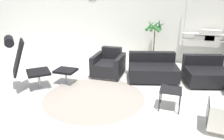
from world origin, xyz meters
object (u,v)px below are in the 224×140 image
(couch_second, at_px, (205,74))
(side_table, at_px, (171,91))
(couch_low, at_px, (153,70))
(ottoman, at_px, (66,73))
(armchair_red, at_px, (109,66))
(lounge_chair, at_px, (23,59))
(potted_plant, at_px, (154,40))
(crt_television, at_px, (221,115))
(shelf_unit, at_px, (208,36))

(couch_second, height_order, side_table, couch_second)
(couch_low, xyz_separation_m, side_table, (0.57, -1.52, 0.13))
(ottoman, xyz_separation_m, armchair_red, (0.85, 0.92, -0.01))
(lounge_chair, distance_m, potted_plant, 4.02)
(armchair_red, distance_m, couch_second, 2.58)
(side_table, bearing_deg, crt_television, -31.35)
(lounge_chair, bearing_deg, ottoman, 90.00)
(ottoman, distance_m, shelf_unit, 4.39)
(crt_television, bearing_deg, side_table, 62.40)
(ottoman, height_order, potted_plant, potted_plant)
(couch_low, relative_size, shelf_unit, 0.74)
(couch_second, xyz_separation_m, side_table, (-0.78, -1.65, 0.13))
(ottoman, bearing_deg, couch_low, 26.02)
(side_table, height_order, crt_television, crt_television)
(armchair_red, bearing_deg, potted_plant, -126.85)
(lounge_chair, relative_size, side_table, 3.14)
(side_table, bearing_deg, couch_second, 64.83)
(lounge_chair, distance_m, side_table, 3.37)
(lounge_chair, relative_size, couch_low, 0.90)
(couch_second, relative_size, side_table, 2.90)
(lounge_chair, xyz_separation_m, armchair_red, (1.56, 1.58, -0.50))
(shelf_unit, bearing_deg, armchair_red, -147.86)
(shelf_unit, bearing_deg, side_table, -105.33)
(armchair_red, height_order, shelf_unit, shelf_unit)
(lounge_chair, relative_size, armchair_red, 1.48)
(ottoman, relative_size, armchair_red, 0.58)
(armchair_red, relative_size, shelf_unit, 0.45)
(armchair_red, height_order, couch_second, armchair_red)
(couch_low, relative_size, couch_second, 1.20)
(lounge_chair, height_order, shelf_unit, shelf_unit)
(couch_low, bearing_deg, ottoman, 10.59)
(ottoman, bearing_deg, potted_plant, 51.60)
(ottoman, height_order, armchair_red, armchair_red)
(lounge_chair, xyz_separation_m, ottoman, (0.70, 0.66, -0.49))
(lounge_chair, xyz_separation_m, couch_second, (4.12, 1.80, -0.53))
(potted_plant, bearing_deg, crt_television, -65.02)
(lounge_chair, height_order, crt_television, lounge_chair)
(shelf_unit, bearing_deg, lounge_chair, -142.35)
(ottoman, bearing_deg, crt_television, -16.43)
(lounge_chair, relative_size, potted_plant, 0.88)
(couch_second, bearing_deg, lounge_chair, 8.18)
(armchair_red, distance_m, crt_television, 3.29)
(couch_second, xyz_separation_m, potted_plant, (-1.52, 1.26, 0.54))
(couch_second, relative_size, potted_plant, 0.82)
(lounge_chair, height_order, side_table, lounge_chair)
(lounge_chair, bearing_deg, couch_second, 70.34)
(armchair_red, bearing_deg, lounge_chair, 43.80)
(armchair_red, relative_size, side_table, 2.12)
(ottoman, bearing_deg, shelf_unit, 36.40)
(lounge_chair, bearing_deg, potted_plant, 96.34)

